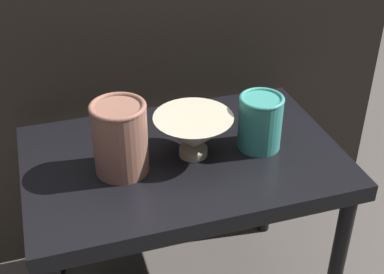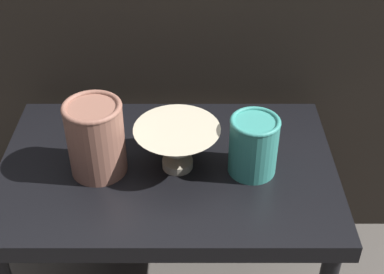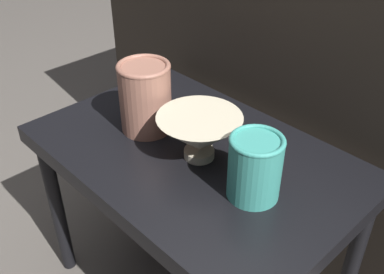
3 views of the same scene
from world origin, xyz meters
TOP-DOWN VIEW (x-y plane):
  - table at (0.00, 0.00)m, footprint 0.71×0.46m
  - couch_backdrop at (0.00, 0.54)m, footprint 1.38×0.50m
  - bowl at (0.02, -0.01)m, footprint 0.18×0.18m
  - vase_textured_left at (-0.14, -0.02)m, footprint 0.12×0.12m
  - vase_colorful_right at (0.18, -0.02)m, footprint 0.10×0.10m

SIDE VIEW (x-z plane):
  - table at x=0.00m, z-range 0.18..0.66m
  - couch_backdrop at x=0.00m, z-range 0.00..0.86m
  - bowl at x=0.02m, z-range 0.49..0.58m
  - vase_colorful_right at x=0.18m, z-range 0.48..0.61m
  - vase_textured_left at x=-0.14m, z-range 0.48..0.64m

